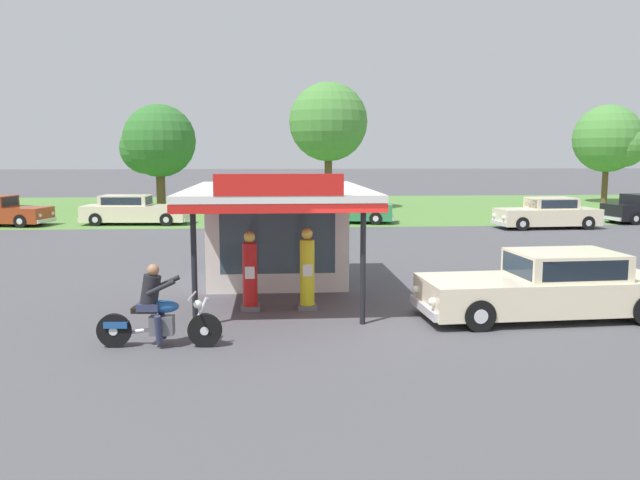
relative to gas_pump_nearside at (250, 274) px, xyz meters
The scene contains 13 objects.
ground_plane 2.94m from the gas_pump_nearside, 23.91° to the right, with size 300.00×300.00×0.00m, color #4C4C51.
grass_verge_strip 28.98m from the gas_pump_nearside, 84.89° to the left, with size 120.00×24.00×0.01m, color #56843D.
service_station_kiosk 3.04m from the gas_pump_nearside, 76.96° to the left, with size 4.42×7.00×3.20m.
gas_pump_nearside is the anchor object (origin of this frame).
gas_pump_offside 1.32m from the gas_pump_nearside, ahead, with size 0.44×0.44×1.90m.
motorcycle_with_rider 3.26m from the gas_pump_nearside, 120.24° to the right, with size 2.34×0.70×1.58m.
featured_classic_sedan 6.70m from the gas_pump_nearside, 10.26° to the right, with size 5.69×2.24×1.46m.
parked_car_back_row_far_left 21.00m from the gas_pump_nearside, 48.26° to the left, with size 5.17×2.09×1.51m.
parked_car_back_row_far_right 19.51m from the gas_pump_nearside, 77.05° to the left, with size 5.54×2.84×1.53m.
parked_car_back_row_centre_right 20.16m from the gas_pump_nearside, 109.08° to the left, with size 5.57×2.18×1.51m.
tree_oak_centre 29.68m from the gas_pump_nearside, 103.76° to the left, with size 4.96×4.76×6.86m.
tree_oak_distant_spare 28.32m from the gas_pump_nearside, 81.05° to the left, with size 5.12×5.12×8.26m.
tree_oak_right 40.79m from the gas_pump_nearside, 50.99° to the left, with size 4.97×4.97×7.25m.
Camera 1 is at (-2.07, -13.56, 3.58)m, focal length 36.14 mm.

